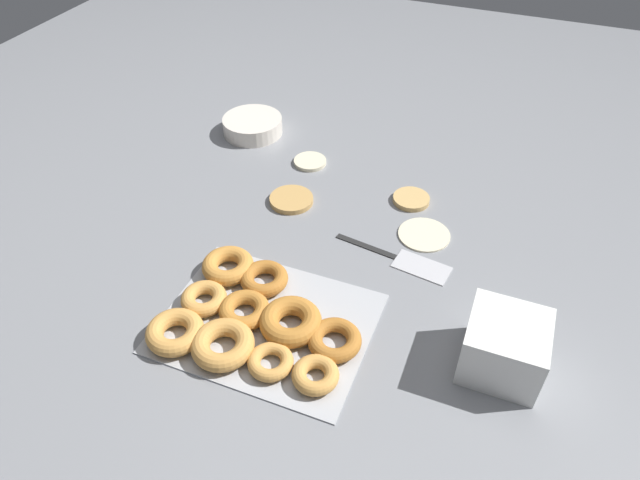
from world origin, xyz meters
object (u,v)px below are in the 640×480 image
(pancake_1, at_px, (310,162))
(pancake_2, at_px, (411,199))
(donut_tray, at_px, (253,319))
(container_stack, at_px, (504,346))
(pancake_0, at_px, (424,234))
(batter_bowl, at_px, (253,126))
(pancake_3, at_px, (291,200))
(spatula, at_px, (409,262))

(pancake_1, height_order, pancake_2, pancake_2)
(donut_tray, bearing_deg, container_stack, 9.85)
(pancake_0, height_order, pancake_2, pancake_2)
(pancake_0, height_order, batter_bowl, batter_bowl)
(pancake_2, height_order, pancake_3, same)
(pancake_0, bearing_deg, donut_tray, -122.45)
(pancake_2, distance_m, container_stack, 0.49)
(batter_bowl, height_order, spatula, batter_bowl)
(pancake_3, relative_size, donut_tray, 0.27)
(pancake_3, bearing_deg, pancake_1, 97.15)
(container_stack, distance_m, spatula, 0.30)
(pancake_1, relative_size, batter_bowl, 0.51)
(pancake_1, xyz_separation_m, batter_bowl, (-0.21, 0.08, 0.02))
(pancake_0, distance_m, pancake_1, 0.38)
(pancake_2, xyz_separation_m, pancake_3, (-0.26, -0.11, 0.00))
(pancake_2, height_order, spatula, pancake_2)
(batter_bowl, bearing_deg, donut_tray, -63.27)
(pancake_1, distance_m, pancake_3, 0.17)
(pancake_0, bearing_deg, batter_bowl, 155.35)
(pancake_0, xyz_separation_m, pancake_2, (-0.06, 0.11, 0.00))
(donut_tray, xyz_separation_m, spatula, (0.23, 0.27, -0.02))
(spatula, bearing_deg, pancake_2, 111.97)
(pancake_0, height_order, pancake_3, pancake_3)
(pancake_0, relative_size, pancake_2, 1.33)
(pancake_2, relative_size, donut_tray, 0.22)
(pancake_0, xyz_separation_m, pancake_3, (-0.32, 0.00, 0.00))
(pancake_3, relative_size, container_stack, 0.78)
(pancake_1, xyz_separation_m, pancake_2, (0.29, -0.06, 0.00))
(pancake_0, xyz_separation_m, batter_bowl, (-0.55, 0.25, 0.02))
(pancake_1, relative_size, pancake_3, 0.81)
(pancake_2, bearing_deg, pancake_1, 168.07)
(pancake_1, relative_size, donut_tray, 0.22)
(container_stack, bearing_deg, spatula, 137.41)
(pancake_1, height_order, batter_bowl, batter_bowl)
(pancake_3, bearing_deg, batter_bowl, 132.26)
(pancake_1, distance_m, pancake_2, 0.29)
(donut_tray, distance_m, spatula, 0.36)
(pancake_2, height_order, donut_tray, donut_tray)
(pancake_1, relative_size, spatula, 0.32)
(pancake_2, relative_size, batter_bowl, 0.53)
(pancake_3, distance_m, batter_bowl, 0.34)
(pancake_2, distance_m, spatula, 0.21)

